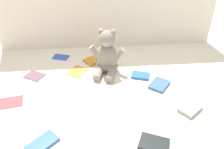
% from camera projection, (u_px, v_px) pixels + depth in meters
% --- Properties ---
extents(ground_plane, '(3.20, 3.20, 0.00)m').
position_uv_depth(ground_plane, '(112.00, 79.00, 1.47)').
color(ground_plane, silver).
extents(backdrop_drape, '(1.51, 0.03, 0.58)m').
position_uv_depth(backdrop_drape, '(107.00, 7.00, 1.65)').
color(backdrop_drape, '#EFE4D0').
rests_on(backdrop_drape, ground_plane).
extents(teddy_bear, '(0.23, 0.22, 0.27)m').
position_uv_depth(teddy_bear, '(107.00, 56.00, 1.48)').
color(teddy_bear, gray).
rests_on(teddy_bear, ground_plane).
extents(book_case_0, '(0.12, 0.10, 0.01)m').
position_uv_depth(book_case_0, '(140.00, 76.00, 1.48)').
color(book_case_0, '#2A63AE').
rests_on(book_case_0, ground_plane).
extents(book_case_1, '(0.14, 0.11, 0.01)m').
position_uv_depth(book_case_1, '(10.00, 102.00, 1.29)').
color(book_case_1, '#C64245').
rests_on(book_case_1, ground_plane).
extents(book_case_2, '(0.14, 0.14, 0.01)m').
position_uv_depth(book_case_2, '(93.00, 60.00, 1.62)').
color(book_case_2, orange).
rests_on(book_case_2, ground_plane).
extents(book_case_3, '(0.14, 0.14, 0.02)m').
position_uv_depth(book_case_3, '(190.00, 109.00, 1.24)').
color(book_case_3, '#99A79A').
rests_on(book_case_3, ground_plane).
extents(book_case_4, '(0.15, 0.15, 0.01)m').
position_uv_depth(book_case_4, '(42.00, 143.00, 1.06)').
color(book_case_4, '#3865B6').
rests_on(book_case_4, ground_plane).
extents(book_case_5, '(0.15, 0.13, 0.02)m').
position_uv_depth(book_case_5, '(154.00, 144.00, 1.06)').
color(book_case_5, black).
rests_on(book_case_5, ground_plane).
extents(book_case_6, '(0.14, 0.15, 0.02)m').
position_uv_depth(book_case_6, '(159.00, 85.00, 1.41)').
color(book_case_6, '#3A61A3').
rests_on(book_case_6, ground_plane).
extents(book_case_7, '(0.14, 0.13, 0.01)m').
position_uv_depth(book_case_7, '(35.00, 76.00, 1.49)').
color(book_case_7, '#664851').
rests_on(book_case_7, ground_plane).
extents(book_case_8, '(0.12, 0.10, 0.01)m').
position_uv_depth(book_case_8, '(61.00, 57.00, 1.67)').
color(book_case_8, blue).
rests_on(book_case_8, ground_plane).
extents(book_case_9, '(0.14, 0.15, 0.01)m').
position_uv_depth(book_case_9, '(77.00, 71.00, 1.52)').
color(book_case_9, orange).
rests_on(book_case_9, ground_plane).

